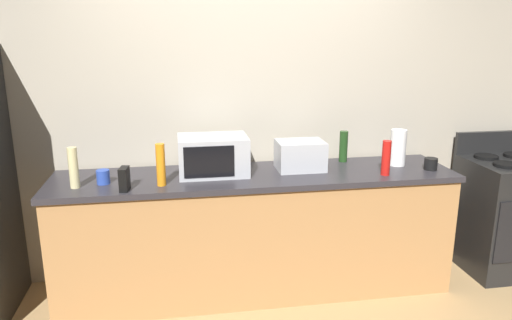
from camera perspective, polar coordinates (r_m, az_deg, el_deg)
The scene contains 14 objects.
ground_plane at distance 3.43m, azimuth 1.16°, elevation -18.13°, with size 8.00×8.00×0.00m, color tan.
back_wall at distance 3.71m, azimuth -1.05°, elevation 6.85°, with size 6.40×0.10×2.70m, color #B2A893.
counter_run at distance 3.57m, azimuth 0.00°, elevation -8.54°, with size 2.84×0.64×0.90m.
stove_range at distance 4.34m, azimuth 27.17°, elevation -5.75°, with size 0.60×0.61×1.08m.
microwave at distance 3.39m, azimuth -5.10°, elevation 0.56°, with size 0.48×0.35×0.27m.
toaster_oven at distance 3.51m, azimuth 5.24°, elevation 0.56°, with size 0.34×0.26×0.21m, color #B7BABF.
paper_towel_roll at distance 3.75m, azimuth 16.41°, elevation 1.42°, with size 0.12×0.12×0.27m, color white.
cordless_phone at distance 3.15m, azimuth -15.28°, elevation -2.18°, with size 0.05×0.11×0.15m, color black.
bottle_wine at distance 3.76m, azimuth 10.28°, elevation 1.59°, with size 0.06×0.06×0.24m, color #1E3F19.
bottle_hand_soap at distance 3.28m, azimuth -20.74°, elevation -0.86°, with size 0.06×0.06×0.27m, color beige.
bottle_hot_sauce at distance 3.47m, azimuth 15.11°, elevation 0.24°, with size 0.06×0.06×0.24m, color red.
bottle_dish_soap at distance 3.18m, azimuth -11.18°, elevation -0.56°, with size 0.06×0.06×0.28m, color orange.
mug_black at distance 3.72m, azimuth 19.93°, elevation -0.44°, with size 0.09×0.09×0.09m, color black.
mug_blue at distance 3.33m, azimuth -17.60°, elevation -1.91°, with size 0.09×0.09×0.09m, color #2D4CB2.
Camera 1 is at (-0.54, -2.82, 1.88)m, focal length 33.89 mm.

